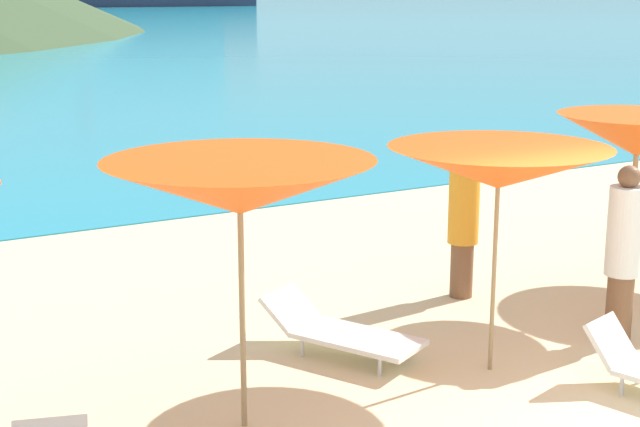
# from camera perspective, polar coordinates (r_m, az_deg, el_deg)

# --- Properties ---
(ground_plane) EXTENTS (50.00, 100.00, 0.30)m
(ground_plane) POSITION_cam_1_polar(r_m,az_deg,el_deg) (16.04, -8.96, 0.19)
(ground_plane) COLOR beige
(umbrella_1) EXTENTS (2.21, 2.21, 2.20)m
(umbrella_1) POSITION_cam_1_polar(r_m,az_deg,el_deg) (7.26, -4.87, 1.59)
(umbrella_1) COLOR #9E7F59
(umbrella_1) RESTS_ON ground_plane
(umbrella_2) EXTENTS (2.10, 2.10, 2.11)m
(umbrella_2) POSITION_cam_1_polar(r_m,az_deg,el_deg) (8.55, 10.75, 2.73)
(umbrella_2) COLOR #9E7F59
(umbrella_2) RESTS_ON ground_plane
(umbrella_3) EXTENTS (1.85, 1.85, 2.15)m
(umbrella_3) POSITION_cam_1_polar(r_m,az_deg,el_deg) (10.83, 18.65, 4.48)
(umbrella_3) COLOR #9E7F59
(umbrella_3) RESTS_ON ground_plane
(lounge_chair_2) EXTENTS (1.23, 1.70, 0.52)m
(lounge_chair_2) POSITION_cam_1_polar(r_m,az_deg,el_deg) (9.22, 1.20, -7.09)
(lounge_chair_2) COLOR white
(lounge_chair_2) RESTS_ON ground_plane
(beachgoer_0) EXTENTS (0.35, 0.35, 1.68)m
(beachgoer_0) POSITION_cam_1_polar(r_m,az_deg,el_deg) (10.85, 8.66, -0.53)
(beachgoer_0) COLOR brown
(beachgoer_0) RESTS_ON ground_plane
(beachgoer_1) EXTENTS (0.35, 0.35, 1.80)m
(beachgoer_1) POSITION_cam_1_polar(r_m,az_deg,el_deg) (9.84, 17.88, -2.08)
(beachgoer_1) COLOR brown
(beachgoer_1) RESTS_ON ground_plane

